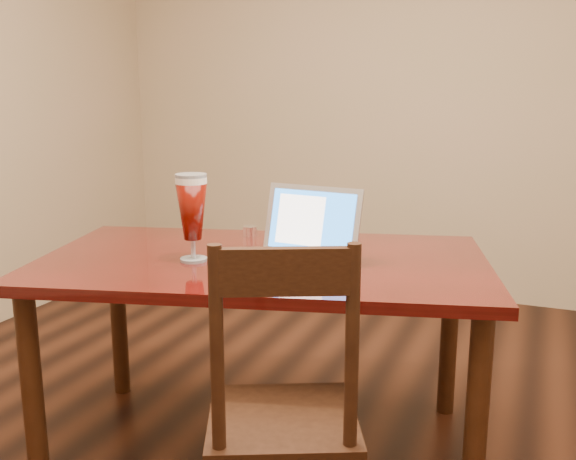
% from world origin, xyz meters
% --- Properties ---
extents(dining_table, '(1.77, 1.27, 1.06)m').
position_xyz_m(dining_table, '(-0.26, 0.35, 0.67)').
color(dining_table, '#450B09').
rests_on(dining_table, ground).
extents(dining_chair, '(0.54, 0.53, 0.98)m').
position_xyz_m(dining_chair, '(0.05, -0.19, 0.46)').
color(dining_chair, black).
rests_on(dining_chair, ground).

